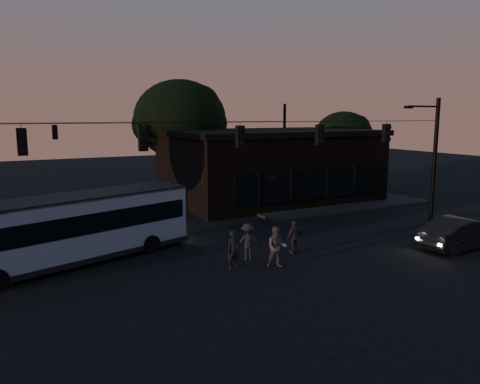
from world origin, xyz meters
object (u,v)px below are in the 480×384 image
pedestrian_a (234,250)px  building (270,165)px  car (463,233)px  pedestrian_b (277,247)px  pedestrian_c (294,237)px  bus (74,225)px  pedestrian_d (248,242)px

pedestrian_a → building: bearing=54.2°
car → pedestrian_a: pedestrian_a is taller
car → pedestrian_b: pedestrian_b is taller
pedestrian_c → bus: bearing=-28.7°
bus → pedestrian_a: bus is taller
car → pedestrian_d: pedestrian_d is taller
car → pedestrian_c: (-7.79, 3.27, 0.00)m
building → pedestrian_c: bearing=-117.0°
pedestrian_b → car: bearing=14.6°
bus → car: 18.48m
pedestrian_a → pedestrian_d: pedestrian_d is taller
pedestrian_b → building: bearing=85.0°
bus → car: bearing=-38.8°
building → pedestrian_a: size_ratio=9.34×
pedestrian_b → pedestrian_c: 2.34m
pedestrian_a → pedestrian_c: pedestrian_a is taller
building → pedestrian_b: (-8.48, -14.36, -1.81)m
pedestrian_c → pedestrian_d: bearing=-12.0°
car → pedestrian_a: size_ratio=2.89×
pedestrian_b → bus: bearing=173.2°
building → pedestrian_b: bearing=-120.6°
pedestrian_b → pedestrian_d: bearing=136.8°
pedestrian_d → car: bearing=175.4°
pedestrian_c → pedestrian_a: bearing=1.5°
building → bus: (-16.02, -9.58, -1.01)m
bus → pedestrian_d: (6.95, -3.26, -0.86)m
pedestrian_a → pedestrian_d: size_ratio=0.98×
car → pedestrian_c: bearing=68.1°
car → pedestrian_c: pedestrian_c is taller
bus → pedestrian_a: size_ratio=6.68×
bus → pedestrian_a: 7.15m
pedestrian_a → pedestrian_d: bearing=36.1°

